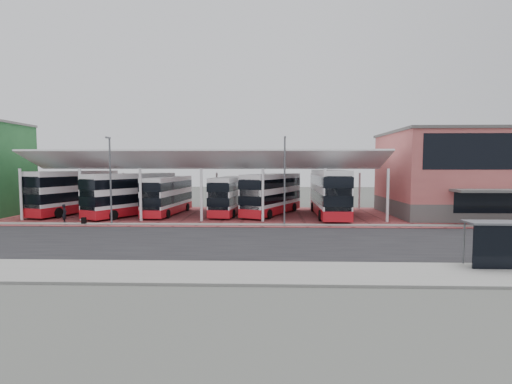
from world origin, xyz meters
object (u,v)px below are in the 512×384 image
bus_1 (132,195)px  bus_4 (272,194)px  bus_2 (168,196)px  terminal (474,173)px  bus_5 (329,193)px  pedestrian (65,213)px  bus_0 (75,192)px  bus_3 (230,196)px  bus_shelter (502,239)px

bus_1 → bus_4: (15.35, 1.34, -0.03)m
bus_2 → bus_4: bus_4 is taller
terminal → bus_2: terminal is taller
terminal → bus_5: 16.11m
pedestrian → bus_2: bearing=-70.2°
bus_2 → bus_1: bearing=-158.0°
terminal → bus_0: (-44.52, 0.18, -2.20)m
terminal → bus_4: 22.15m
pedestrian → terminal: bearing=-99.6°
terminal → bus_4: size_ratio=1.68×
bus_0 → pedestrian: bus_0 is taller
bus_0 → bus_5: bearing=12.9°
bus_1 → bus_4: size_ratio=1.00×
bus_1 → bus_2: bus_1 is taller
bus_3 → bus_5: bearing=0.7°
bus_2 → bus_4: size_ratio=0.94×
bus_1 → bus_5: bus_5 is taller
bus_3 → bus_5: (10.88, -1.29, 0.39)m
bus_3 → pedestrian: bearing=-148.0°
terminal → pedestrian: terminal is taller
bus_1 → bus_3: bearing=35.6°
bus_4 → bus_5: bearing=14.1°
bus_1 → bus_2: (3.70, 1.09, -0.20)m
bus_4 → pedestrian: bus_4 is taller
bus_2 → pedestrian: size_ratio=5.86×
bus_0 → bus_3: (17.72, -0.13, -0.33)m
bus_2 → bus_shelter: 31.76m
bus_4 → bus_5: 6.23m
bus_3 → bus_shelter: 27.38m
bus_3 → pedestrian: bus_3 is taller
bus_3 → pedestrian: (-15.06, -6.88, -1.19)m
pedestrian → bus_shelter: size_ratio=0.58×
bus_1 → bus_shelter: bus_1 is taller
bus_5 → bus_4: bearing=170.0°
bus_1 → pedestrian: bus_1 is taller
bus_4 → bus_3: bearing=-155.8°
bus_2 → bus_4: bearing=6.8°
bus_1 → bus_4: bus_1 is taller
terminal → bus_5: (-15.92, -1.24, -2.14)m
bus_3 → bus_5: 10.97m
pedestrian → bus_0: bearing=1.9°
bus_5 → bus_3: bearing=174.4°
bus_0 → bus_3: bearing=15.3°
bus_5 → bus_2: bearing=178.1°
bus_2 → pedestrian: bearing=-135.8°
bus_0 → bus_1: 7.31m
bus_4 → pedestrian: size_ratio=6.24×
bus_0 → bus_2: bearing=13.3°
bus_2 → bus_shelter: size_ratio=3.43×
bus_3 → bus_0: bearing=-173.0°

